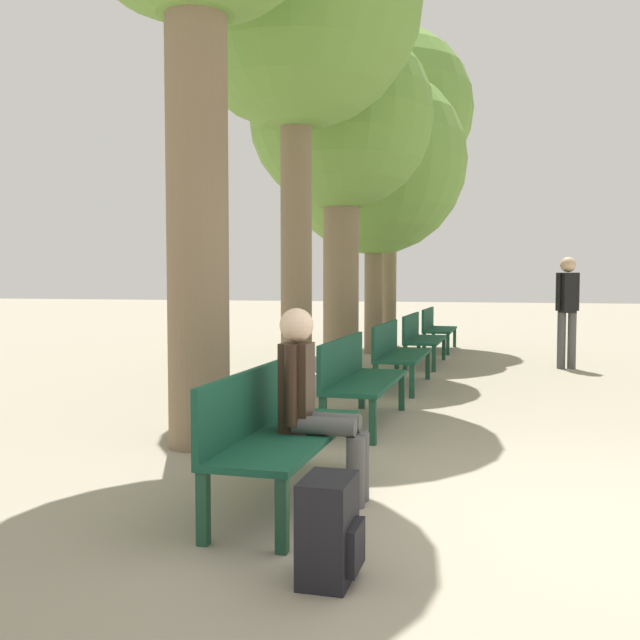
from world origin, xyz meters
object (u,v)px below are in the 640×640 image
Objects in this scene: bench_row_1 at (357,374)px; tree_row_3 at (374,163)px; bench_row_0 at (275,425)px; tree_row_1 at (296,4)px; bench_row_3 at (420,336)px; bench_row_2 at (397,350)px; tree_row_2 at (341,123)px; pedestrian_near at (567,305)px; bench_row_4 at (435,326)px; tree_row_4 at (390,113)px; person_seated at (313,398)px; backpack at (329,530)px.

bench_row_1 is 7.27m from tree_row_3.
tree_row_1 is at bearing 105.06° from bench_row_0.
bench_row_3 is 0.28× the size of tree_row_1.
bench_row_3 is (0.00, 2.45, 0.00)m from bench_row_2.
bench_row_0 and bench_row_1 have the same top height.
bench_row_3 is (0.00, 7.34, 0.00)m from bench_row_0.
tree_row_1 reaches higher than bench_row_0.
tree_row_2 is at bearing 90.00° from tree_row_1.
pedestrian_near reaches higher than bench_row_1.
tree_row_2 is (-1.07, -3.48, 3.24)m from bench_row_4.
bench_row_0 is 0.26× the size of tree_row_4.
tree_row_4 reaches higher than tree_row_1.
bench_row_3 is at bearing 91.82° from person_seated.
bench_row_2 is 6.00m from backpack.
bench_row_1 and bench_row_2 have the same top height.
tree_row_4 is 5.46× the size of person_seated.
tree_row_4 is at bearing 100.48° from bench_row_2.
tree_row_2 is at bearing -90.00° from tree_row_3.
bench_row_1 is at bearing -74.47° from tree_row_2.
tree_row_1 is (-1.07, 3.99, 4.13)m from bench_row_0.
tree_row_3 is at bearing 99.37° from bench_row_1.
bench_row_4 is 0.28× the size of tree_row_1.
backpack is (1.69, -5.06, -4.37)m from tree_row_1.
pedestrian_near is (1.64, 8.51, 0.76)m from backpack.
tree_row_3 is 9.44m from person_seated.
tree_row_2 is at bearing 127.17° from bench_row_2.
bench_row_0 is 9.78m from bench_row_4.
pedestrian_near reaches higher than bench_row_4.
tree_row_1 reaches higher than tree_row_3.
tree_row_3 is (-1.07, 4.06, 3.06)m from bench_row_2.
person_seated is at bearing -87.27° from bench_row_2.
tree_row_4 is at bearing 97.41° from bench_row_1.
bench_row_2 is 7.34m from tree_row_4.
tree_row_3 reaches higher than person_seated.
tree_row_1 is 0.93× the size of tree_row_4.
pedestrian_near is at bearing -24.43° from tree_row_3.
tree_row_1 is 5.10× the size of person_seated.
tree_row_1 is 5.07m from tree_row_3.
bench_row_1 is 0.33× the size of tree_row_3.
tree_row_2 is at bearing -136.16° from bench_row_3.
bench_row_3 is 3.62m from tree_row_3.
bench_row_1 is 9.39m from tree_row_4.
bench_row_0 is at bearing -90.00° from bench_row_2.
bench_row_3 is 1.43× the size of person_seated.
tree_row_1 is at bearing -134.03° from pedestrian_near.
tree_row_1 reaches higher than bench_row_1.
bench_row_0 is 1.00× the size of pedestrian_near.
bench_row_4 is 1.43× the size of person_seated.
bench_row_3 is 7.28m from person_seated.
bench_row_1 is at bearing 90.00° from bench_row_0.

